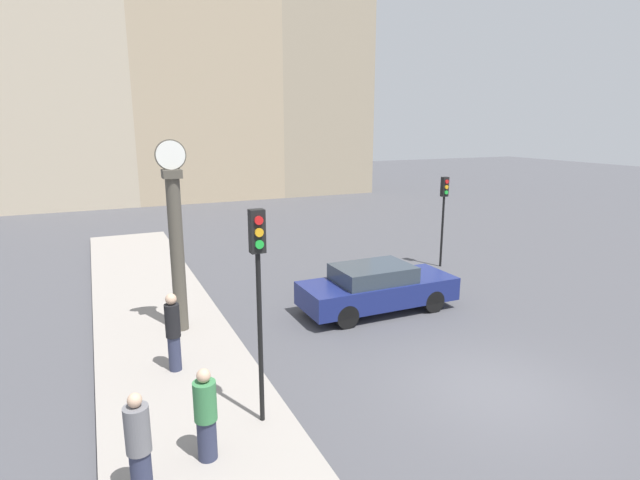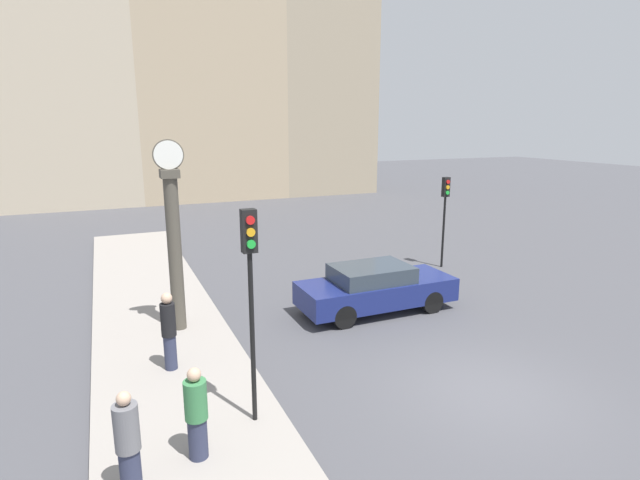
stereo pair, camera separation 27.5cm
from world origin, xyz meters
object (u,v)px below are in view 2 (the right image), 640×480
traffic_light_far (445,203)px  pedestrian_black_jacket (169,331)px  sedan_car (375,288)px  pedestrian_green_hoodie (196,414)px  pedestrian_grey_jacket (128,445)px  street_clock (174,242)px  traffic_light_near (250,274)px

traffic_light_far → pedestrian_black_jacket: size_ratio=1.98×
sedan_car → pedestrian_green_hoodie: (-6.23, -5.01, 0.21)m
pedestrian_green_hoodie → pedestrian_grey_jacket: (-1.07, -0.49, 0.05)m
traffic_light_far → pedestrian_green_hoodie: 13.89m
traffic_light_far → pedestrian_green_hoodie: (-11.11, -8.17, -1.62)m
street_clock → pedestrian_grey_jacket: 6.56m
street_clock → traffic_light_near: bearing=-82.6°
traffic_light_near → pedestrian_grey_jacket: traffic_light_near is taller
street_clock → pedestrian_grey_jacket: (-1.59, -6.17, -1.58)m
pedestrian_black_jacket → pedestrian_grey_jacket: pedestrian_black_jacket is taller
traffic_light_far → sedan_car: bearing=-147.0°
street_clock → pedestrian_green_hoodie: size_ratio=3.13×
sedan_car → pedestrian_grey_jacket: size_ratio=2.80×
street_clock → pedestrian_green_hoodie: bearing=-95.2°
traffic_light_far → pedestrian_green_hoodie: size_ratio=2.22×
traffic_light_near → sedan_car: bearing=40.5°
traffic_light_near → traffic_light_far: 12.46m
sedan_car → pedestrian_black_jacket: pedestrian_black_jacket is taller
sedan_car → pedestrian_black_jacket: (-6.24, -1.63, 0.34)m
pedestrian_green_hoodie → pedestrian_black_jacket: pedestrian_black_jacket is taller
sedan_car → pedestrian_green_hoodie: pedestrian_green_hoodie is taller
traffic_light_near → traffic_light_far: traffic_light_near is taller
sedan_car → traffic_light_far: (4.88, 3.17, 1.83)m
sedan_car → traffic_light_near: traffic_light_near is taller
sedan_car → pedestrian_green_hoodie: 8.00m
traffic_light_far → traffic_light_near: bearing=-143.0°
traffic_light_near → pedestrian_green_hoodie: bearing=-150.1°
pedestrian_black_jacket → traffic_light_near: bearing=-66.4°
sedan_car → pedestrian_green_hoodie: bearing=-141.2°
pedestrian_green_hoodie → pedestrian_black_jacket: size_ratio=0.89×
traffic_light_near → traffic_light_far: (9.94, 7.50, -0.44)m
sedan_car → traffic_light_far: size_ratio=1.33×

